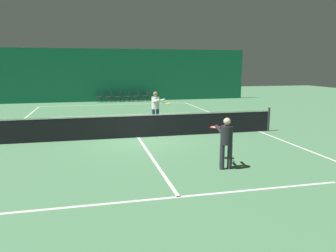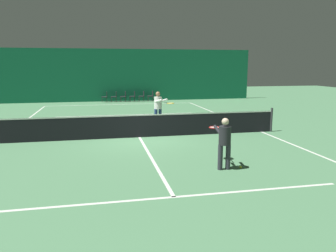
# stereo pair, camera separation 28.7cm
# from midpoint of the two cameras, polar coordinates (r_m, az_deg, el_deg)

# --- Properties ---
(ground_plane) EXTENTS (60.00, 60.00, 0.00)m
(ground_plane) POSITION_cam_midpoint_polar(r_m,az_deg,el_deg) (13.60, -5.82, -2.00)
(ground_plane) COLOR #4C7F56
(backdrop_curtain) EXTENTS (23.00, 0.12, 4.27)m
(backdrop_curtain) POSITION_cam_midpoint_polar(r_m,az_deg,el_deg) (27.62, -9.91, 8.70)
(backdrop_curtain) COLOR #146042
(backdrop_curtain) RESTS_ON ground
(court_line_baseline_far) EXTENTS (11.00, 0.10, 0.00)m
(court_line_baseline_far) POSITION_cam_midpoint_polar(r_m,az_deg,el_deg) (25.30, -9.41, 3.71)
(court_line_baseline_far) COLOR silver
(court_line_baseline_far) RESTS_ON ground
(court_line_service_far) EXTENTS (8.25, 0.10, 0.00)m
(court_line_service_far) POSITION_cam_midpoint_polar(r_m,az_deg,el_deg) (19.86, -8.27, 1.91)
(court_line_service_far) COLOR silver
(court_line_service_far) RESTS_ON ground
(court_line_service_near) EXTENTS (8.25, 0.10, 0.00)m
(court_line_service_near) POSITION_cam_midpoint_polar(r_m,az_deg,el_deg) (7.57, 0.76, -12.25)
(court_line_service_near) COLOR silver
(court_line_service_near) RESTS_ON ground
(court_line_sideline_right) EXTENTS (0.10, 23.80, 0.00)m
(court_line_sideline_right) POSITION_cam_midpoint_polar(r_m,az_deg,el_deg) (15.30, 15.05, -0.91)
(court_line_sideline_right) COLOR silver
(court_line_sideline_right) RESTS_ON ground
(court_line_centre) EXTENTS (0.10, 12.80, 0.00)m
(court_line_centre) POSITION_cam_midpoint_polar(r_m,az_deg,el_deg) (13.60, -5.82, -1.99)
(court_line_centre) COLOR silver
(court_line_centre) RESTS_ON ground
(tennis_net) EXTENTS (12.00, 0.10, 1.07)m
(tennis_net) POSITION_cam_midpoint_polar(r_m,az_deg,el_deg) (13.50, -5.86, 0.12)
(tennis_net) COLOR black
(tennis_net) RESTS_ON ground
(player_near) EXTENTS (0.38, 1.28, 1.49)m
(player_near) POSITION_cam_midpoint_polar(r_m,az_deg,el_deg) (9.43, 9.18, -2.26)
(player_near) COLOR #2D2D38
(player_near) RESTS_ON ground
(player_far) EXTENTS (0.92, 1.37, 1.67)m
(player_far) POSITION_cam_midpoint_polar(r_m,az_deg,el_deg) (16.21, -2.62, 3.54)
(player_far) COLOR navy
(player_far) RESTS_ON ground
(courtside_chair_0) EXTENTS (0.44, 0.44, 0.84)m
(courtside_chair_0) POSITION_cam_midpoint_polar(r_m,az_deg,el_deg) (27.13, -12.03, 5.09)
(courtside_chair_0) COLOR #2D2D2D
(courtside_chair_0) RESTS_ON ground
(courtside_chair_1) EXTENTS (0.44, 0.44, 0.84)m
(courtside_chair_1) POSITION_cam_midpoint_polar(r_m,az_deg,el_deg) (27.15, -10.43, 5.16)
(courtside_chair_1) COLOR #2D2D2D
(courtside_chair_1) RESTS_ON ground
(courtside_chair_2) EXTENTS (0.44, 0.44, 0.84)m
(courtside_chair_2) POSITION_cam_midpoint_polar(r_m,az_deg,el_deg) (27.20, -8.84, 5.21)
(courtside_chair_2) COLOR #2D2D2D
(courtside_chair_2) RESTS_ON ground
(courtside_chair_3) EXTENTS (0.44, 0.44, 0.84)m
(courtside_chair_3) POSITION_cam_midpoint_polar(r_m,az_deg,el_deg) (27.27, -7.25, 5.27)
(courtside_chair_3) COLOR #2D2D2D
(courtside_chair_3) RESTS_ON ground
(courtside_chair_4) EXTENTS (0.44, 0.44, 0.84)m
(courtside_chair_4) POSITION_cam_midpoint_polar(r_m,az_deg,el_deg) (27.36, -5.67, 5.32)
(courtside_chair_4) COLOR #2D2D2D
(courtside_chair_4) RESTS_ON ground
(courtside_chair_5) EXTENTS (0.44, 0.44, 0.84)m
(courtside_chair_5) POSITION_cam_midpoint_polar(r_m,az_deg,el_deg) (27.47, -4.10, 5.36)
(courtside_chair_5) COLOR #2D2D2D
(courtside_chair_5) RESTS_ON ground
(tennis_ball) EXTENTS (0.07, 0.07, 0.07)m
(tennis_ball) POSITION_cam_midpoint_polar(r_m,az_deg,el_deg) (9.80, 11.95, -6.93)
(tennis_ball) COLOR #D1DB33
(tennis_ball) RESTS_ON ground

